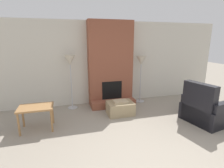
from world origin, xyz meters
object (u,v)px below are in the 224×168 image
object	(u,v)px
floor_lamp_left	(70,64)
floor_lamp_right	(141,63)
armchair	(206,110)
side_table	(36,110)
ottoman	(120,108)

from	to	relation	value
floor_lamp_left	floor_lamp_right	bearing A→B (deg)	0.00
armchair	floor_lamp_left	bearing A→B (deg)	48.44
side_table	floor_lamp_left	bearing A→B (deg)	53.00
armchair	floor_lamp_right	bearing A→B (deg)	15.94
ottoman	floor_lamp_right	world-z (taller)	floor_lamp_right
armchair	floor_lamp_right	distance (m)	2.30
side_table	armchair	bearing A→B (deg)	-9.96
floor_lamp_left	floor_lamp_right	distance (m)	2.23
side_table	floor_lamp_left	xyz separation A→B (m)	(0.86, 1.14, 0.88)
ottoman	side_table	world-z (taller)	side_table
armchair	side_table	world-z (taller)	armchair
ottoman	side_table	bearing A→B (deg)	-172.06
armchair	floor_lamp_right	size ratio (longest dim) A/B	0.77
armchair	side_table	bearing A→B (deg)	68.54
armchair	side_table	xyz separation A→B (m)	(-4.05, 0.71, 0.17)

